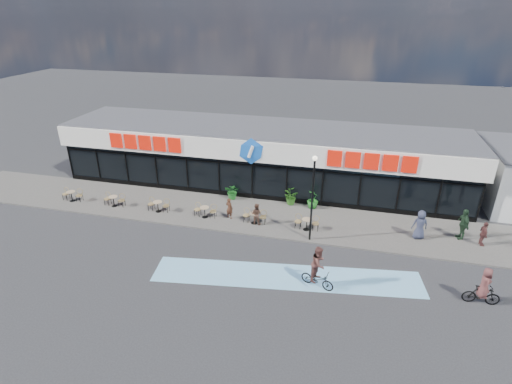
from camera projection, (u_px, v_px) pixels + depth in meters
ground at (223, 251)px, 23.10m from camera, size 120.00×120.00×0.00m
sidewalk at (243, 214)px, 27.04m from camera, size 44.00×5.00×0.10m
bike_lane at (286, 276)px, 20.92m from camera, size 14.17×4.13×0.01m
building at (262, 156)px, 30.83m from camera, size 30.60×6.57×4.75m
lamp_post at (313, 192)px, 22.71m from camera, size 0.28×0.28×5.34m
bistro_set_0 at (72, 195)px, 28.64m from camera, size 1.54×0.62×0.90m
bistro_set_1 at (114, 200)px, 27.91m from camera, size 1.54×0.62×0.90m
bistro_set_2 at (158, 205)px, 27.18m from camera, size 1.54×0.62×0.90m
bistro_set_3 at (205, 210)px, 26.45m from camera, size 1.54×0.62×0.90m
bistro_set_4 at (255, 216)px, 25.71m from camera, size 1.54×0.62×0.90m
bistro_set_5 at (307, 222)px, 24.98m from camera, size 1.54×0.62×0.90m
potted_plant_left at (233, 191)px, 28.84m from camera, size 1.15×1.03×1.16m
potted_plant_mid at (290, 197)px, 28.05m from camera, size 1.30×1.22×1.15m
potted_plant_right at (313, 199)px, 27.51m from camera, size 1.01×1.01×1.31m
patron_left at (229, 208)px, 26.17m from camera, size 0.61×0.51×1.44m
patron_right at (256, 214)px, 25.47m from camera, size 0.78×0.65×1.45m
pedestrian_a at (463, 224)px, 23.77m from camera, size 0.73×1.22×1.95m
pedestrian_b at (484, 234)px, 23.16m from camera, size 0.45×0.92×1.53m
pedestrian_c at (420, 225)px, 23.80m from camera, size 0.99×0.73×1.85m
cyclist_a at (318, 270)px, 19.77m from camera, size 1.86×1.17×2.34m
cyclist_b at (483, 290)px, 18.70m from camera, size 1.71×0.78×2.01m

